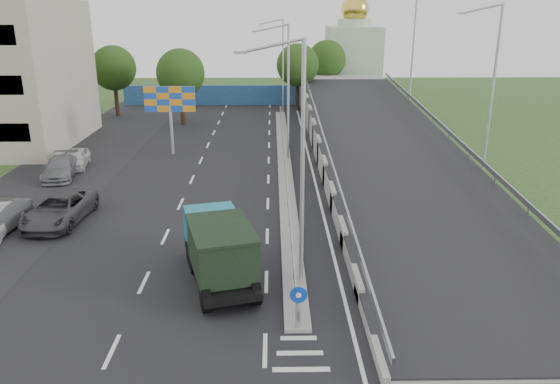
{
  "coord_description": "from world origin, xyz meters",
  "views": [
    {
      "loc": [
        -0.92,
        -15.18,
        11.27
      ],
      "look_at": [
        -0.52,
        11.74,
        2.2
      ],
      "focal_mm": 35.0,
      "sensor_mm": 36.0,
      "label": 1
    }
  ],
  "objects_px": {
    "lamp_post_near": "(298,152)",
    "parked_car_c": "(60,209)",
    "lamp_post_far": "(281,61)",
    "lamp_post_mid": "(286,86)",
    "parked_car_e": "(76,158)",
    "billboard": "(170,103)",
    "parked_car_d": "(61,168)",
    "sign_bollard": "(298,307)",
    "dump_truck": "(219,247)",
    "church": "(353,55)"
  },
  "relations": [
    {
      "from": "lamp_post_far",
      "to": "church",
      "type": "bearing_deg",
      "value": 54.76
    },
    {
      "from": "billboard",
      "to": "church",
      "type": "bearing_deg",
      "value": 59.3
    },
    {
      "from": "lamp_post_far",
      "to": "parked_car_c",
      "type": "height_order",
      "value": "lamp_post_far"
    },
    {
      "from": "billboard",
      "to": "parked_car_c",
      "type": "relative_size",
      "value": 0.97
    },
    {
      "from": "sign_bollard",
      "to": "lamp_post_mid",
      "type": "height_order",
      "value": "lamp_post_mid"
    },
    {
      "from": "parked_car_d",
      "to": "parked_car_e",
      "type": "distance_m",
      "value": 2.52
    },
    {
      "from": "lamp_post_near",
      "to": "lamp_post_mid",
      "type": "xyz_separation_m",
      "value": [
        0.0,
        20.0,
        0.0
      ]
    },
    {
      "from": "lamp_post_mid",
      "to": "parked_car_e",
      "type": "distance_m",
      "value": 16.56
    },
    {
      "from": "lamp_post_near",
      "to": "billboard",
      "type": "height_order",
      "value": "lamp_post_near"
    },
    {
      "from": "sign_bollard",
      "to": "billboard",
      "type": "xyz_separation_m",
      "value": [
        -9.0,
        25.83,
        3.15
      ]
    },
    {
      "from": "church",
      "to": "lamp_post_far",
      "type": "bearing_deg",
      "value": -125.24
    },
    {
      "from": "billboard",
      "to": "parked_car_d",
      "type": "distance_m",
      "value": 9.84
    },
    {
      "from": "lamp_post_mid",
      "to": "lamp_post_near",
      "type": "bearing_deg",
      "value": -90.0
    },
    {
      "from": "church",
      "to": "parked_car_d",
      "type": "height_order",
      "value": "church"
    },
    {
      "from": "billboard",
      "to": "sign_bollard",
      "type": "bearing_deg",
      "value": -70.79
    },
    {
      "from": "parked_car_d",
      "to": "billboard",
      "type": "bearing_deg",
      "value": 33.6
    },
    {
      "from": "lamp_post_mid",
      "to": "billboard",
      "type": "relative_size",
      "value": 1.83
    },
    {
      "from": "church",
      "to": "parked_car_d",
      "type": "distance_m",
      "value": 46.35
    },
    {
      "from": "lamp_post_mid",
      "to": "lamp_post_far",
      "type": "relative_size",
      "value": 1.0
    },
    {
      "from": "sign_bollard",
      "to": "billboard",
      "type": "bearing_deg",
      "value": 109.21
    },
    {
      "from": "sign_bollard",
      "to": "parked_car_c",
      "type": "xyz_separation_m",
      "value": [
        -12.66,
        11.0,
        -0.25
      ]
    },
    {
      "from": "dump_truck",
      "to": "parked_car_e",
      "type": "relative_size",
      "value": 1.65
    },
    {
      "from": "lamp_post_near",
      "to": "church",
      "type": "distance_m",
      "value": 54.9
    },
    {
      "from": "parked_car_c",
      "to": "parked_car_e",
      "type": "height_order",
      "value": "parked_car_c"
    },
    {
      "from": "lamp_post_mid",
      "to": "parked_car_d",
      "type": "distance_m",
      "value": 17.19
    },
    {
      "from": "sign_bollard",
      "to": "church",
      "type": "relative_size",
      "value": 0.12
    },
    {
      "from": "parked_car_c",
      "to": "parked_car_d",
      "type": "xyz_separation_m",
      "value": [
        -3.09,
        8.56,
        -0.07
      ]
    },
    {
      "from": "dump_truck",
      "to": "parked_car_c",
      "type": "relative_size",
      "value": 1.19
    },
    {
      "from": "parked_car_d",
      "to": "parked_car_e",
      "type": "bearing_deg",
      "value": 76.15
    },
    {
      "from": "sign_bollard",
      "to": "lamp_post_far",
      "type": "relative_size",
      "value": 0.17
    },
    {
      "from": "lamp_post_far",
      "to": "sign_bollard",
      "type": "bearing_deg",
      "value": -90.14
    },
    {
      "from": "lamp_post_near",
      "to": "lamp_post_far",
      "type": "xyz_separation_m",
      "value": [
        0.0,
        40.0,
        0.0
      ]
    },
    {
      "from": "lamp_post_near",
      "to": "parked_car_d",
      "type": "relative_size",
      "value": 2.04
    },
    {
      "from": "lamp_post_near",
      "to": "lamp_post_far",
      "type": "distance_m",
      "value": 40.0
    },
    {
      "from": "sign_bollard",
      "to": "lamp_post_near",
      "type": "distance_m",
      "value": 6.12
    },
    {
      "from": "billboard",
      "to": "parked_car_d",
      "type": "xyz_separation_m",
      "value": [
        -6.75,
        -6.26,
        -3.47
      ]
    },
    {
      "from": "billboard",
      "to": "parked_car_e",
      "type": "relative_size",
      "value": 1.35
    },
    {
      "from": "sign_bollard",
      "to": "parked_car_e",
      "type": "xyz_separation_m",
      "value": [
        -15.55,
        22.08,
        -0.34
      ]
    },
    {
      "from": "lamp_post_far",
      "to": "church",
      "type": "distance_m",
      "value": 17.15
    },
    {
      "from": "lamp_post_near",
      "to": "parked_car_e",
      "type": "bearing_deg",
      "value": 130.62
    },
    {
      "from": "lamp_post_near",
      "to": "parked_car_c",
      "type": "distance_m",
      "value": 15.49
    },
    {
      "from": "church",
      "to": "parked_car_e",
      "type": "relative_size",
      "value": 3.38
    },
    {
      "from": "billboard",
      "to": "parked_car_e",
      "type": "bearing_deg",
      "value": -150.24
    },
    {
      "from": "parked_car_e",
      "to": "lamp_post_near",
      "type": "bearing_deg",
      "value": -57.35
    },
    {
      "from": "parked_car_d",
      "to": "parked_car_e",
      "type": "xyz_separation_m",
      "value": [
        0.2,
        2.52,
        -0.02
      ]
    },
    {
      "from": "lamp_post_far",
      "to": "parked_car_d",
      "type": "distance_m",
      "value": 29.43
    },
    {
      "from": "lamp_post_near",
      "to": "parked_car_e",
      "type": "relative_size",
      "value": 2.47
    },
    {
      "from": "dump_truck",
      "to": "parked_car_d",
      "type": "height_order",
      "value": "dump_truck"
    },
    {
      "from": "dump_truck",
      "to": "parked_car_c",
      "type": "bearing_deg",
      "value": 128.65
    },
    {
      "from": "sign_bollard",
      "to": "dump_truck",
      "type": "bearing_deg",
      "value": 128.13
    }
  ]
}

